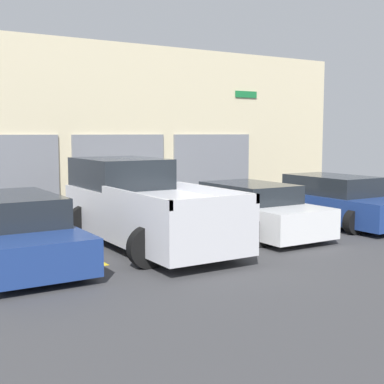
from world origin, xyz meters
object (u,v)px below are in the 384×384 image
(pickup_truck, at_px, (142,206))
(sedan_side, at_px, (334,201))
(sedan_white, at_px, (251,210))
(van_right, at_px, (13,231))

(pickup_truck, xyz_separation_m, sedan_side, (5.81, -0.28, -0.26))
(sedan_side, bearing_deg, pickup_truck, 177.25)
(sedan_white, relative_size, sedan_side, 0.94)
(sedan_white, xyz_separation_m, sedan_side, (2.91, 0.00, 0.03))
(pickup_truck, relative_size, sedan_white, 1.29)
(sedan_side, xyz_separation_m, van_right, (-8.72, 0.00, -0.01))
(sedan_side, bearing_deg, sedan_white, -179.92)
(pickup_truck, height_order, sedan_side, pickup_truck)
(sedan_side, relative_size, van_right, 0.97)
(sedan_white, height_order, van_right, van_right)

